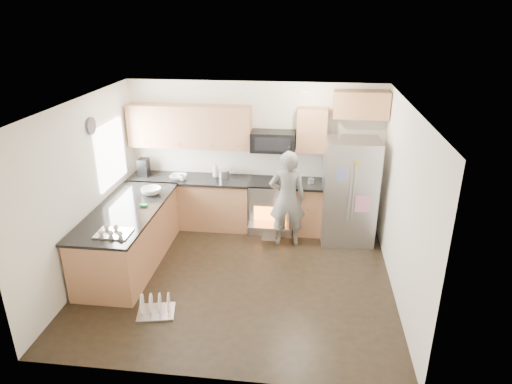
# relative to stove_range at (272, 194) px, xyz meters

# --- Properties ---
(ground) EXTENTS (4.50, 4.50, 0.00)m
(ground) POSITION_rel_stove_range_xyz_m (-0.35, -1.69, -0.68)
(ground) COLOR black
(ground) RESTS_ON ground
(room_shell) EXTENTS (4.54, 4.04, 2.62)m
(room_shell) POSITION_rel_stove_range_xyz_m (-0.39, -1.68, 1.00)
(room_shell) COLOR white
(room_shell) RESTS_ON ground
(back_cabinet_run) EXTENTS (4.45, 0.64, 2.50)m
(back_cabinet_run) POSITION_rel_stove_range_xyz_m (-0.94, 0.05, 0.29)
(back_cabinet_run) COLOR #9D623E
(back_cabinet_run) RESTS_ON ground
(peninsula) EXTENTS (0.96, 2.36, 1.03)m
(peninsula) POSITION_rel_stove_range_xyz_m (-2.10, -1.44, -0.21)
(peninsula) COLOR #9D623E
(peninsula) RESTS_ON ground
(stove_range) EXTENTS (0.76, 0.97, 1.79)m
(stove_range) POSITION_rel_stove_range_xyz_m (0.00, 0.00, 0.00)
(stove_range) COLOR #B7B7BC
(stove_range) RESTS_ON ground
(refrigerator) EXTENTS (0.90, 0.72, 1.79)m
(refrigerator) POSITION_rel_stove_range_xyz_m (1.32, -0.24, 0.22)
(refrigerator) COLOR #B7B7BC
(refrigerator) RESTS_ON ground
(person) EXTENTS (0.64, 0.46, 1.65)m
(person) POSITION_rel_stove_range_xyz_m (0.30, -0.52, 0.15)
(person) COLOR gray
(person) RESTS_ON ground
(dish_rack) EXTENTS (0.55, 0.47, 0.30)m
(dish_rack) POSITION_rel_stove_range_xyz_m (-1.30, -2.66, -0.60)
(dish_rack) COLOR #B7B7BC
(dish_rack) RESTS_ON ground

